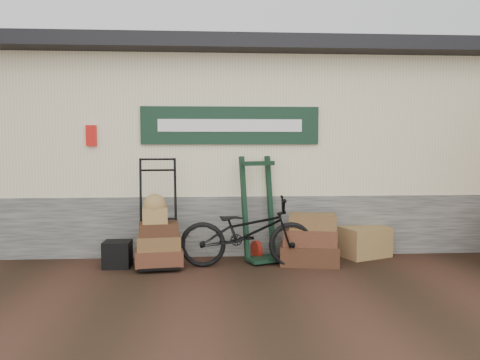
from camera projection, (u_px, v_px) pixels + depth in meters
name	position (u px, v px, depth m)	size (l,w,h in m)	color
ground	(257.00, 274.00, 6.04)	(80.00, 80.00, 0.00)	black
station_building	(242.00, 147.00, 8.64)	(14.40, 4.10, 3.20)	#4C4C47
porter_trolley	(158.00, 212.00, 6.38)	(0.76, 0.57, 1.52)	black
green_barrow	(259.00, 209.00, 6.70)	(0.54, 0.46, 1.50)	black
suitcase_stack	(310.00, 239.00, 6.54)	(0.80, 0.50, 0.71)	#3C2313
wicker_hamper	(365.00, 242.00, 6.98)	(0.69, 0.45, 0.45)	olive
black_trunk	(117.00, 254.00, 6.37)	(0.36, 0.31, 0.36)	black
bicycle	(247.00, 228.00, 6.36)	(1.84, 0.64, 1.07)	black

